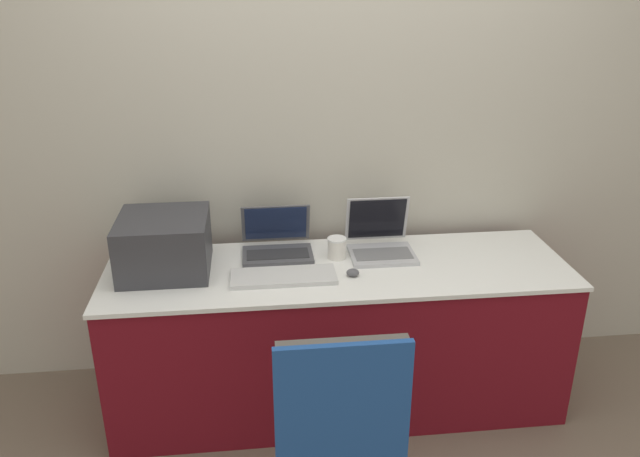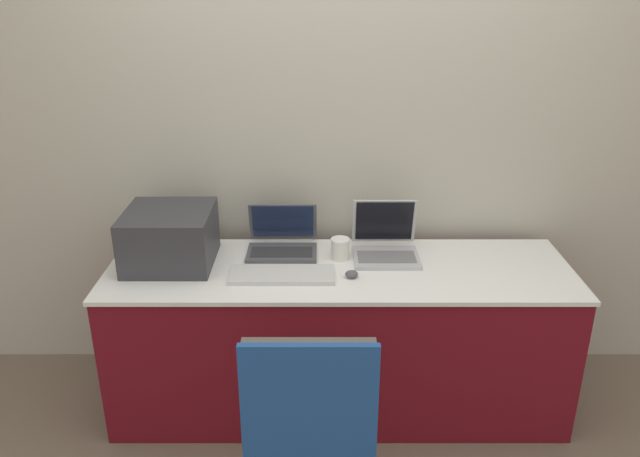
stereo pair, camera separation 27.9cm
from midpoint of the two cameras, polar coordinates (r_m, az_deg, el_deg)
name	(u,v)px [view 1 (the left image)]	position (r m, az deg, el deg)	size (l,w,h in m)	color
ground_plane	(346,442)	(2.99, -0.42, -19.00)	(14.00, 14.00, 0.00)	#6B5B4C
wall_back	(328,123)	(3.05, -1.94, 9.55)	(8.00, 0.05, 2.60)	#B7B2A3
table	(338,336)	(3.02, -1.06, -9.84)	(2.11, 0.64, 0.73)	maroon
printer	(164,242)	(2.88, -16.79, -1.27)	(0.39, 0.39, 0.25)	#333338
laptop_left	(277,243)	(2.98, -6.64, -1.39)	(0.33, 0.28, 0.22)	#4C4C51
laptop_right	(380,241)	(2.97, 2.87, -1.23)	(0.30, 0.30, 0.25)	#B7B7BC
external_keyboard	(284,277)	(2.75, -6.28, -4.46)	(0.46, 0.18, 0.02)	silver
coffee_cup	(337,248)	(2.91, -1.20, -1.85)	(0.09, 0.09, 0.10)	white
mouse	(353,273)	(2.75, 0.11, -4.12)	(0.06, 0.05, 0.03)	#4C4C51
chair	(338,419)	(2.17, -2.22, -17.14)	(0.43, 0.46, 0.96)	#4C4742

